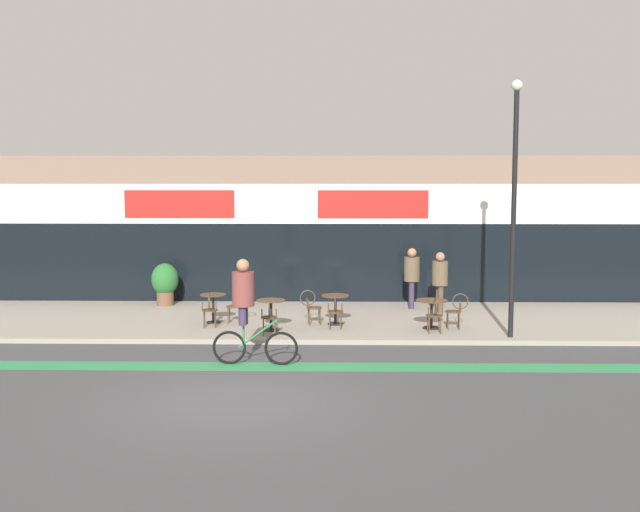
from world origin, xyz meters
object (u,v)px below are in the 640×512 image
(cafe_chair_3_near, at_px, (435,313))
(cafe_chair_0_near, at_px, (209,307))
(cafe_chair_2_near, at_px, (335,309))
(cafe_chair_2_side, at_px, (311,305))
(cafe_chair_1_near, at_px, (269,315))
(cyclist_0, at_px, (246,303))
(bistro_table_1, at_px, (271,309))
(cafe_chair_3_side, at_px, (456,308))
(lamp_post, at_px, (514,193))
(pedestrian_near_end, at_px, (440,277))
(cafe_chair_0_side, at_px, (237,303))
(bistro_table_3, at_px, (431,308))
(pedestrian_far_end, at_px, (412,273))
(planter_pot, at_px, (165,282))
(bistro_table_2, at_px, (335,303))
(bistro_table_0, at_px, (213,303))

(cafe_chair_3_near, bearing_deg, cafe_chair_0_near, 82.25)
(cafe_chair_2_near, xyz_separation_m, cafe_chair_2_side, (-0.62, 0.62, 0.00))
(cafe_chair_1_near, xyz_separation_m, cyclist_0, (-0.27, -2.32, 0.67))
(bistro_table_1, distance_m, cafe_chair_3_side, 4.66)
(bistro_table_1, distance_m, cafe_chair_0_near, 1.63)
(lamp_post, relative_size, pedestrian_near_end, 3.53)
(cafe_chair_1_near, distance_m, cafe_chair_3_side, 4.74)
(cafe_chair_0_side, height_order, cafe_chair_2_near, same)
(bistro_table_1, bearing_deg, bistro_table_3, 4.68)
(bistro_table_3, height_order, pedestrian_far_end, pedestrian_far_end)
(cafe_chair_2_side, relative_size, cafe_chair_3_near, 1.00)
(cafe_chair_3_side, distance_m, cyclist_0, 5.95)
(bistro_table_1, bearing_deg, cafe_chair_0_near, 168.02)
(cafe_chair_0_near, bearing_deg, lamp_post, -103.50)
(cafe_chair_1_near, relative_size, cyclist_0, 0.40)
(cafe_chair_2_side, xyz_separation_m, planter_pot, (-4.46, 2.88, 0.18))
(pedestrian_near_end, bearing_deg, cafe_chair_3_near, 67.72)
(cafe_chair_0_side, xyz_separation_m, cyclist_0, (0.71, -3.91, 0.67))
(bistro_table_1, xyz_separation_m, cafe_chair_0_side, (-0.98, 0.96, -0.04))
(bistro_table_2, bearing_deg, cafe_chair_2_side, -179.06)
(bistro_table_1, height_order, cafe_chair_3_side, cafe_chair_3_side)
(bistro_table_1, bearing_deg, cafe_chair_3_near, -4.20)
(lamp_post, bearing_deg, pedestrian_near_end, 110.94)
(bistro_table_2, distance_m, cafe_chair_3_near, 2.67)
(bistro_table_2, height_order, cafe_chair_3_near, cafe_chair_3_near)
(bistro_table_1, relative_size, cafe_chair_1_near, 0.86)
(bistro_table_2, height_order, planter_pot, planter_pot)
(cafe_chair_0_near, bearing_deg, cafe_chair_3_near, -102.27)
(lamp_post, bearing_deg, cafe_chair_1_near, 179.71)
(bistro_table_0, relative_size, cafe_chair_0_side, 0.84)
(cafe_chair_0_near, xyz_separation_m, planter_pot, (-1.89, 3.35, 0.18))
(lamp_post, bearing_deg, bistro_table_3, 150.82)
(bistro_table_1, relative_size, pedestrian_near_end, 0.45)
(cafe_chair_0_side, bearing_deg, pedestrian_near_end, -163.14)
(bistro_table_3, bearing_deg, cafe_chair_0_side, 172.78)
(bistro_table_1, xyz_separation_m, pedestrian_far_end, (3.82, 3.28, 0.49))
(bistro_table_3, height_order, cafe_chair_0_side, cafe_chair_0_side)
(cafe_chair_1_near, bearing_deg, cafe_chair_3_near, -90.18)
(bistro_table_0, bearing_deg, bistro_table_2, -2.60)
(cafe_chair_1_near, bearing_deg, cafe_chair_3_side, -83.31)
(cafe_chair_0_near, distance_m, pedestrian_near_end, 6.56)
(pedestrian_far_end, bearing_deg, pedestrian_near_end, -40.95)
(pedestrian_far_end, bearing_deg, bistro_table_2, -129.30)
(cafe_chair_0_side, height_order, cafe_chair_1_near, same)
(cafe_chair_1_near, relative_size, planter_pot, 0.72)
(bistro_table_2, bearing_deg, cafe_chair_2_near, -90.19)
(cafe_chair_0_side, relative_size, lamp_post, 0.15)
(planter_pot, height_order, cyclist_0, cyclist_0)
(bistro_table_1, bearing_deg, cyclist_0, -95.20)
(cafe_chair_3_near, height_order, lamp_post, lamp_post)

